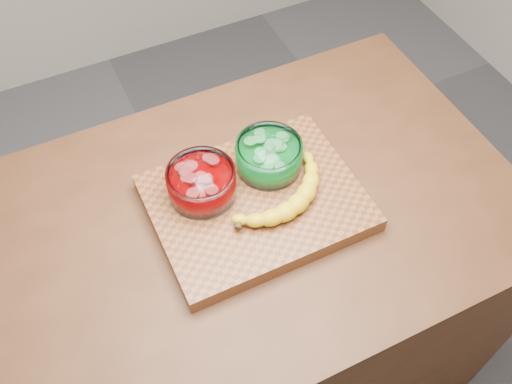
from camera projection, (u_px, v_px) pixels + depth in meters
name	position (u px, v px, depth m)	size (l,w,h in m)	color
ground	(256.00, 357.00, 1.99)	(3.50, 3.50, 0.00)	#515155
counter	(256.00, 299.00, 1.63)	(1.20, 0.80, 0.90)	#4F2C17
cutting_board	(256.00, 203.00, 1.25)	(0.45, 0.35, 0.04)	brown
bowl_red	(202.00, 183.00, 1.22)	(0.15, 0.15, 0.07)	white
bowl_green	(269.00, 156.00, 1.27)	(0.15, 0.15, 0.07)	white
banana	(278.00, 192.00, 1.22)	(0.27, 0.17, 0.04)	gold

